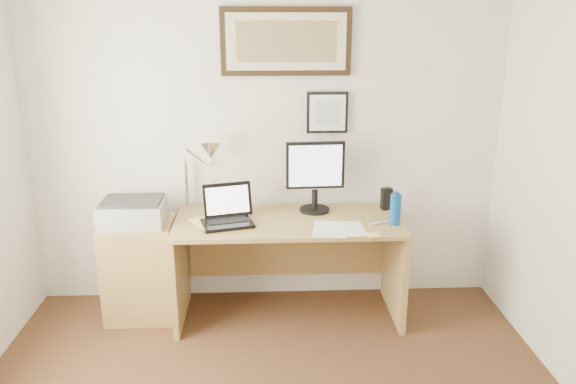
{
  "coord_description": "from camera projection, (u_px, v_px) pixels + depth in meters",
  "views": [
    {
      "loc": [
        -0.02,
        -2.08,
        2.12
      ],
      "look_at": [
        0.14,
        1.43,
        1.02
      ],
      "focal_mm": 35.0,
      "sensor_mm": 36.0,
      "label": 1
    }
  ],
  "objects": [
    {
      "name": "paper_sheet_a",
      "position": [
        330.0,
        229.0,
        3.78
      ],
      "size": [
        0.27,
        0.35,
        0.0
      ],
      "primitive_type": "cube",
      "rotation": [
        0.0,
        0.0,
        -0.15
      ],
      "color": "white",
      "rests_on": "desk"
    },
    {
      "name": "marker_pen",
      "position": [
        378.0,
        223.0,
        3.86
      ],
      "size": [
        0.14,
        0.06,
        0.02
      ],
      "primitive_type": "cylinder",
      "rotation": [
        0.0,
        1.57,
        0.35
      ],
      "color": "silver",
      "rests_on": "desk"
    },
    {
      "name": "sticky_pad",
      "position": [
        374.0,
        235.0,
        3.66
      ],
      "size": [
        0.08,
        0.08,
        0.01
      ],
      "primitive_type": "cube",
      "rotation": [
        0.0,
        0.0,
        0.09
      ],
      "color": "#F3DD73",
      "rests_on": "desk"
    },
    {
      "name": "printer",
      "position": [
        133.0,
        212.0,
        3.9
      ],
      "size": [
        0.44,
        0.34,
        0.18
      ],
      "color": "#A3A3A5",
      "rests_on": "side_cabinet"
    },
    {
      "name": "desk_lamp",
      "position": [
        208.0,
        154.0,
        3.97
      ],
      "size": [
        0.29,
        0.27,
        0.53
      ],
      "color": "silver",
      "rests_on": "desk"
    },
    {
      "name": "paper_sheet_b",
      "position": [
        350.0,
        229.0,
        3.77
      ],
      "size": [
        0.2,
        0.28,
        0.0
      ],
      "primitive_type": "cube",
      "rotation": [
        0.0,
        0.0,
        0.04
      ],
      "color": "white",
      "rests_on": "desk"
    },
    {
      "name": "water_bottle",
      "position": [
        395.0,
        209.0,
        3.84
      ],
      "size": [
        0.07,
        0.07,
        0.21
      ],
      "primitive_type": "cylinder",
      "color": "#0B479A",
      "rests_on": "desk"
    },
    {
      "name": "wall_back",
      "position": [
        266.0,
        139.0,
        4.15
      ],
      "size": [
        3.5,
        0.02,
        2.5
      ],
      "primitive_type": "cube",
      "color": "silver",
      "rests_on": "ground"
    },
    {
      "name": "picture_small",
      "position": [
        327.0,
        113.0,
        4.08
      ],
      "size": [
        0.3,
        0.03,
        0.3
      ],
      "color": "black",
      "rests_on": "wall_back"
    },
    {
      "name": "desk",
      "position": [
        288.0,
        246.0,
        4.1
      ],
      "size": [
        1.6,
        0.7,
        0.75
      ],
      "color": "olive",
      "rests_on": "floor"
    },
    {
      "name": "book",
      "position": [
        196.0,
        225.0,
        3.82
      ],
      "size": [
        0.28,
        0.3,
        0.02
      ],
      "primitive_type": "imported",
      "rotation": [
        0.0,
        0.0,
        0.58
      ],
      "color": "#E2D06A",
      "rests_on": "desk"
    },
    {
      "name": "picture_large",
      "position": [
        286.0,
        42.0,
        3.92
      ],
      "size": [
        0.92,
        0.04,
        0.47
      ],
      "color": "black",
      "rests_on": "wall_back"
    },
    {
      "name": "speaker",
      "position": [
        386.0,
        199.0,
        4.14
      ],
      "size": [
        0.08,
        0.08,
        0.16
      ],
      "primitive_type": "cube",
      "rotation": [
        0.0,
        0.0,
        0.2
      ],
      "color": "black",
      "rests_on": "desk"
    },
    {
      "name": "laptop",
      "position": [
        227.0,
        215.0,
        3.88
      ],
      "size": [
        0.39,
        0.38,
        0.26
      ],
      "color": "black",
      "rests_on": "desk"
    },
    {
      "name": "lcd_monitor",
      "position": [
        315.0,
        173.0,
        4.03
      ],
      "size": [
        0.42,
        0.22,
        0.52
      ],
      "color": "black",
      "rests_on": "desk"
    },
    {
      "name": "bottle_cap",
      "position": [
        396.0,
        193.0,
        3.8
      ],
      "size": [
        0.04,
        0.04,
        0.02
      ],
      "primitive_type": "cylinder",
      "color": "#0B479A",
      "rests_on": "water_bottle"
    },
    {
      "name": "side_cabinet",
      "position": [
        141.0,
        269.0,
        4.07
      ],
      "size": [
        0.5,
        0.4,
        0.73
      ],
      "primitive_type": "cube",
      "color": "olive",
      "rests_on": "floor"
    }
  ]
}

